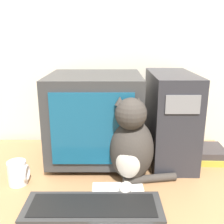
# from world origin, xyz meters

# --- Properties ---
(wall_back) EXTENTS (7.00, 0.05, 2.50)m
(wall_back) POSITION_xyz_m (0.00, 0.87, 1.25)
(wall_back) COLOR beige
(wall_back) RESTS_ON ground_plane
(crt_monitor) EXTENTS (0.44, 0.40, 0.43)m
(crt_monitor) POSITION_xyz_m (-0.05, 0.56, 0.94)
(crt_monitor) COLOR #333333
(crt_monitor) RESTS_ON desk
(computer_tower) EXTENTS (0.20, 0.42, 0.43)m
(computer_tower) POSITION_xyz_m (0.32, 0.57, 0.94)
(computer_tower) COLOR #28282D
(computer_tower) RESTS_ON desk
(keyboard) EXTENTS (0.50, 0.17, 0.02)m
(keyboard) POSITION_xyz_m (-0.03, 0.15, 0.73)
(keyboard) COLOR #2D2D2D
(keyboard) RESTS_ON desk
(cat) EXTENTS (0.31, 0.27, 0.37)m
(cat) POSITION_xyz_m (0.12, 0.36, 0.88)
(cat) COLOR #38332D
(cat) RESTS_ON desk
(book_stack) EXTENTS (0.16, 0.21, 0.06)m
(book_stack) POSITION_xyz_m (0.52, 0.56, 0.75)
(book_stack) COLOR gold
(book_stack) RESTS_ON desk
(pen) EXTENTS (0.14, 0.03, 0.01)m
(pen) POSITION_xyz_m (-0.14, 0.21, 0.73)
(pen) COLOR maroon
(pen) RESTS_ON desk
(paper_sheet) EXTENTS (0.22, 0.30, 0.00)m
(paper_sheet) POSITION_xyz_m (0.07, 0.18, 0.72)
(paper_sheet) COLOR white
(paper_sheet) RESTS_ON desk
(mug) EXTENTS (0.08, 0.08, 0.10)m
(mug) POSITION_xyz_m (-0.36, 0.32, 0.77)
(mug) COLOR white
(mug) RESTS_ON desk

